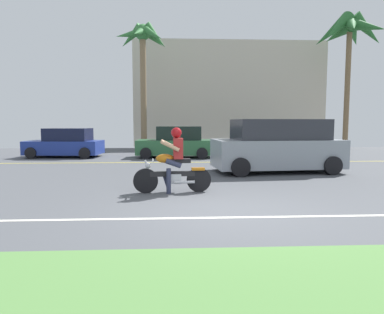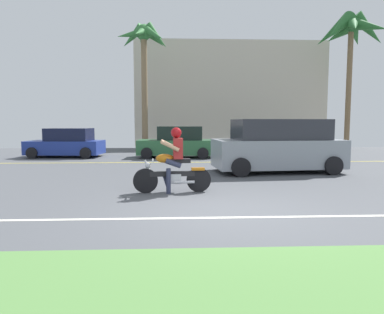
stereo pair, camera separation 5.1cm
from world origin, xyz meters
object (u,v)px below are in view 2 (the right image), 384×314
(parked_car_0, at_px, (67,144))
(parked_car_1, at_px, (177,143))
(parked_car_2, at_px, (278,143))
(palm_tree_1, at_px, (144,44))
(motorcyclist, at_px, (173,165))
(suv_nearby, at_px, (278,146))
(palm_tree_0, at_px, (351,33))

(parked_car_0, bearing_deg, parked_car_1, -4.90)
(parked_car_2, distance_m, palm_tree_1, 10.50)
(motorcyclist, bearing_deg, parked_car_2, 59.45)
(suv_nearby, distance_m, parked_car_0, 11.10)
(parked_car_0, xyz_separation_m, palm_tree_1, (3.71, 4.24, 5.97))
(motorcyclist, bearing_deg, parked_car_1, 89.02)
(motorcyclist, height_order, parked_car_2, motorcyclist)
(motorcyclist, height_order, parked_car_1, motorcyclist)
(parked_car_0, height_order, parked_car_2, parked_car_2)
(motorcyclist, distance_m, palm_tree_1, 15.21)
(parked_car_1, relative_size, parked_car_2, 0.96)
(parked_car_1, distance_m, parked_car_2, 5.16)
(parked_car_2, relative_size, palm_tree_0, 0.46)
(palm_tree_0, relative_size, palm_tree_1, 1.12)
(parked_car_0, distance_m, palm_tree_0, 19.00)
(parked_car_0, relative_size, parked_car_1, 0.98)
(suv_nearby, distance_m, parked_car_1, 6.60)
(motorcyclist, relative_size, palm_tree_0, 0.22)
(palm_tree_1, bearing_deg, parked_car_1, -67.03)
(parked_car_2, bearing_deg, palm_tree_0, 40.48)
(suv_nearby, bearing_deg, palm_tree_0, 54.05)
(motorcyclist, height_order, palm_tree_0, palm_tree_0)
(motorcyclist, distance_m, suv_nearby, 5.24)
(parked_car_0, bearing_deg, palm_tree_1, 48.81)
(palm_tree_0, bearing_deg, parked_car_1, -155.55)
(suv_nearby, relative_size, palm_tree_0, 0.54)
(parked_car_1, height_order, parked_car_2, parked_car_1)
(parked_car_0, bearing_deg, parked_car_2, -3.26)
(parked_car_2, bearing_deg, palm_tree_1, 145.87)
(suv_nearby, height_order, parked_car_2, suv_nearby)
(parked_car_0, bearing_deg, palm_tree_0, 15.32)
(suv_nearby, distance_m, palm_tree_0, 14.77)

